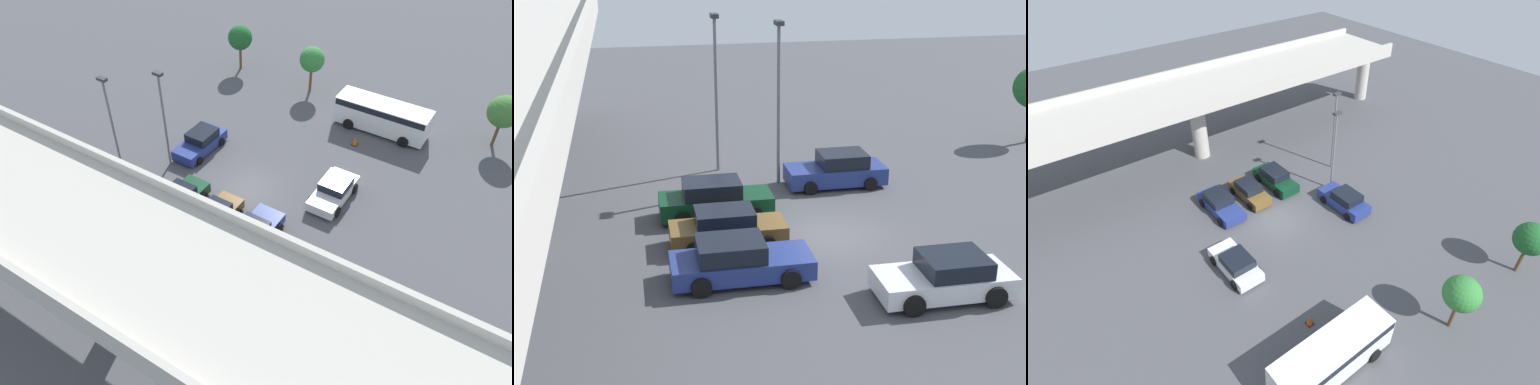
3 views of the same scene
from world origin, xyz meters
The scene contains 8 objects.
ground_plane centered at (0.00, 0.00, 0.00)m, with size 97.01×97.01×0.00m, color #4C4C51.
parked_car_0 centered at (-5.41, -2.37, 0.69)m, with size 2.21×4.45×1.45m.
parked_car_1 centered at (-2.90, 4.04, 0.70)m, with size 2.20×4.83×1.50m.
parked_car_2 centered at (-0.04, 4.02, 0.68)m, with size 1.97×4.38×1.45m.
parked_car_3 centered at (2.83, 4.12, 0.76)m, with size 2.08×4.65×1.60m.
parked_car_4 centered at (5.55, -1.93, 0.73)m, with size 2.17×4.56×1.58m.
lamp_post_near_aisle centered at (8.84, 3.19, 4.48)m, with size 0.70×0.35×7.60m.
lamp_post_mid_lot centered at (6.45, 0.65, 4.43)m, with size 0.70×0.35×7.51m.
Camera 2 is at (-24.52, 7.32, 11.40)m, focal length 50.00 mm.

